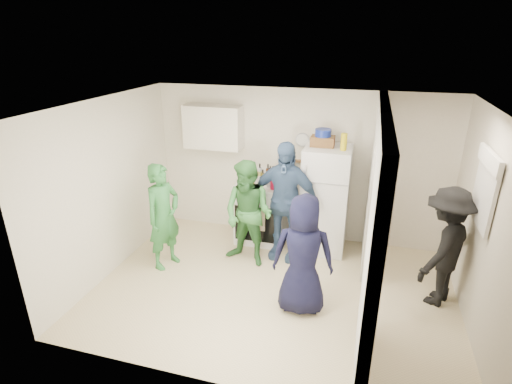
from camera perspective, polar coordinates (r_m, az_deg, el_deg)
floor at (r=5.66m, az=2.46°, el=-13.70°), size 4.80×4.80×0.00m
wall_back at (r=6.60m, az=6.09°, el=3.72°), size 4.80×0.00×4.80m
wall_front at (r=3.60m, az=-3.68°, el=-12.61°), size 4.80×0.00×4.80m
wall_left at (r=6.00m, az=-20.22°, el=0.60°), size 0.00×3.40×3.40m
wall_right at (r=5.12m, az=29.94°, el=-4.72°), size 0.00×3.40×3.40m
ceiling at (r=4.67m, az=2.96°, el=12.13°), size 4.80×4.80×0.00m
partition_pier_back at (r=5.95m, az=16.50°, el=0.89°), size 0.12×1.20×2.50m
partition_pier_front at (r=3.96m, az=16.28°, el=-10.08°), size 0.12×1.20×2.50m
partition_header at (r=4.60m, az=17.80°, el=8.44°), size 0.12×1.00×0.40m
stove at (r=6.67m, az=0.96°, el=-2.83°), size 0.85×0.71×1.01m
upper_cabinet at (r=6.64m, az=-6.12°, el=9.21°), size 0.95×0.34×0.70m
fridge at (r=6.34m, az=9.82°, el=-1.12°), size 0.70×0.68×1.70m
wicker_basket at (r=6.10m, az=9.49°, el=7.17°), size 0.35×0.25×0.15m
blue_bowl at (r=6.07m, az=9.57°, el=8.36°), size 0.24×0.24×0.11m
yellow_cup_stack_top at (r=5.92m, az=12.44°, el=7.01°), size 0.09×0.09×0.25m
wall_clock at (r=6.44m, az=6.66°, el=7.43°), size 0.22×0.02×0.22m
spice_shelf at (r=6.52m, az=6.05°, el=4.43°), size 0.35×0.08×0.03m
nook_window at (r=5.15m, az=30.08°, el=0.27°), size 0.03×0.70×0.80m
nook_window_frame at (r=5.14m, az=29.92°, el=0.28°), size 0.04×0.76×0.86m
nook_valance at (r=5.04m, az=30.39°, el=4.02°), size 0.04×0.82×0.18m
yellow_cup_stack_stove at (r=6.26m, az=-0.59°, el=1.73°), size 0.09×0.09×0.25m
red_cup at (r=6.22m, az=2.48°, el=0.93°), size 0.09×0.09×0.12m
person_green_left at (r=5.96m, az=-13.06°, el=-3.43°), size 0.56×0.68×1.60m
person_green_center at (r=5.86m, az=-1.11°, el=-3.20°), size 0.91×0.78×1.61m
person_denim at (r=6.00m, az=4.03°, el=-1.37°), size 1.12×0.54×1.86m
person_navy at (r=4.92m, az=6.72°, el=-8.95°), size 0.81×0.58×1.55m
person_nook at (r=5.55m, az=25.29°, el=-7.14°), size 1.03×1.18×1.58m
bottle_a at (r=6.59m, az=-0.96°, el=3.06°), size 0.07×0.07×0.31m
bottle_b at (r=6.38m, az=-0.75°, el=2.42°), size 0.07×0.07×0.31m
bottle_c at (r=6.60m, az=0.55°, el=2.91°), size 0.07×0.07×0.27m
bottle_d at (r=6.40m, az=0.96°, el=2.15°), size 0.07×0.07×0.24m
bottle_e at (r=6.56m, az=2.04°, el=2.67°), size 0.07×0.07×0.25m
bottle_f at (r=6.39m, az=2.43°, el=2.39°), size 0.08×0.08×0.31m
bottle_g at (r=6.51m, az=3.67°, el=2.64°), size 0.06×0.06×0.29m
bottle_h at (r=6.37m, az=-1.90°, el=2.37°), size 0.06×0.06×0.31m
bottle_i at (r=6.52m, az=1.72°, el=2.75°), size 0.07×0.07×0.30m
bottle_j at (r=6.27m, az=3.55°, el=1.80°), size 0.06×0.06×0.26m
bottle_k at (r=6.53m, az=-0.84°, el=2.57°), size 0.08×0.08×0.25m
bottle_l at (r=6.28m, az=1.88°, el=2.02°), size 0.07×0.07×0.30m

